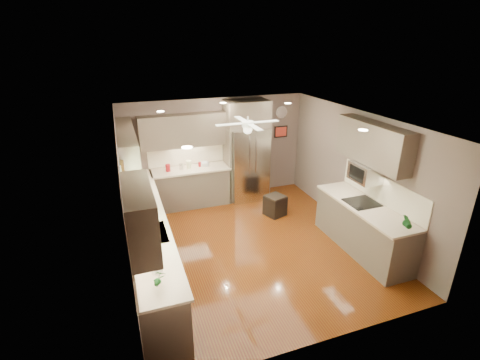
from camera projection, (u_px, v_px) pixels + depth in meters
floor at (252, 245)px, 6.85m from camera, size 5.00×5.00×0.00m
ceiling at (254, 120)px, 5.90m from camera, size 5.00×5.00×0.00m
wall_back at (216, 149)px, 8.56m from camera, size 4.50×0.00×4.50m
wall_front at (329, 264)px, 4.20m from camera, size 4.50×0.00×4.50m
wall_left at (125, 205)px, 5.68m from camera, size 0.00×5.00×5.00m
wall_right at (356, 172)px, 7.07m from camera, size 0.00×5.00×5.00m
canister_a at (168, 168)px, 7.98m from camera, size 0.13×0.13×0.17m
canister_b at (181, 167)px, 8.10m from camera, size 0.10×0.10×0.14m
canister_c at (189, 165)px, 8.16m from camera, size 0.14×0.14×0.19m
canister_d at (200, 164)px, 8.28m from camera, size 0.08×0.08×0.11m
soap_bottle at (138, 218)px, 5.70m from camera, size 0.10×0.10×0.21m
potted_plant_left at (160, 278)px, 4.24m from camera, size 0.17×0.14×0.27m
potted_plant_right at (407, 222)px, 5.49m from camera, size 0.20×0.18×0.29m
bowl at (205, 166)px, 8.29m from camera, size 0.25×0.25×0.05m
left_run at (147, 238)px, 6.19m from camera, size 0.65×4.70×1.45m
back_run at (191, 186)px, 8.36m from camera, size 1.85×0.65×1.45m
uppers at (203, 148)px, 6.53m from camera, size 4.50×4.70×0.95m
window at (126, 201)px, 5.14m from camera, size 0.05×1.12×0.92m
sink at (150, 235)px, 5.47m from camera, size 0.50×0.70×0.32m
refrigerator at (247, 153)px, 8.50m from camera, size 1.06×0.75×2.45m
right_run at (363, 226)px, 6.57m from camera, size 0.70×2.20×1.45m
microwave at (366, 172)px, 6.44m from camera, size 0.43×0.55×0.34m
ceiling_fan at (248, 126)px, 6.23m from camera, size 1.18×1.18×0.32m
recessed_lights at (244, 116)px, 6.24m from camera, size 2.84×3.14×0.01m
wall_clock at (282, 112)px, 8.78m from camera, size 0.30×0.03×0.30m
framed_print at (281, 132)px, 8.97m from camera, size 0.36×0.03×0.30m
stool at (275, 205)px, 7.96m from camera, size 0.52×0.52×0.48m
paper_towel at (157, 263)px, 4.50m from camera, size 0.13×0.13×0.33m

